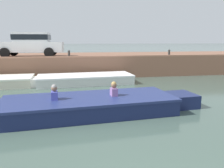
# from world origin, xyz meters

# --- Properties ---
(ground_plane) EXTENTS (400.00, 400.00, 0.00)m
(ground_plane) POSITION_xyz_m (0.00, 6.22, 0.00)
(ground_plane) COLOR #42564C
(far_quay_wall) EXTENTS (60.00, 6.00, 1.37)m
(far_quay_wall) POSITION_xyz_m (0.00, 15.44, 0.68)
(far_quay_wall) COLOR brown
(far_quay_wall) RESTS_ON ground
(far_wall_coping) EXTENTS (60.00, 0.24, 0.08)m
(far_wall_coping) POSITION_xyz_m (0.00, 12.56, 1.41)
(far_wall_coping) COLOR #9F6C52
(far_wall_coping) RESTS_ON far_quay_wall
(boat_moored_central_white) EXTENTS (6.31, 2.29, 0.51)m
(boat_moored_central_white) POSITION_xyz_m (-0.47, 10.87, 0.25)
(boat_moored_central_white) COLOR white
(boat_moored_central_white) RESTS_ON ground
(motorboat_passing) EXTENTS (6.82, 2.46, 1.04)m
(motorboat_passing) POSITION_xyz_m (-0.12, 5.69, 0.28)
(motorboat_passing) COLOR navy
(motorboat_passing) RESTS_ON ground
(car_left_inner_white) EXTENTS (4.27, 2.09, 1.54)m
(car_left_inner_white) POSITION_xyz_m (-3.53, 13.84, 2.21)
(car_left_inner_white) COLOR white
(car_left_inner_white) RESTS_ON far_quay_wall
(mooring_bollard_mid) EXTENTS (0.15, 0.15, 0.45)m
(mooring_bollard_mid) POSITION_xyz_m (-1.10, 12.69, 1.60)
(mooring_bollard_mid) COLOR #2D2B28
(mooring_bollard_mid) RESTS_ON far_quay_wall
(mooring_bollard_east) EXTENTS (0.15, 0.15, 0.45)m
(mooring_bollard_east) POSITION_xyz_m (5.56, 12.69, 1.60)
(mooring_bollard_east) COLOR #2D2B28
(mooring_bollard_east) RESTS_ON far_quay_wall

